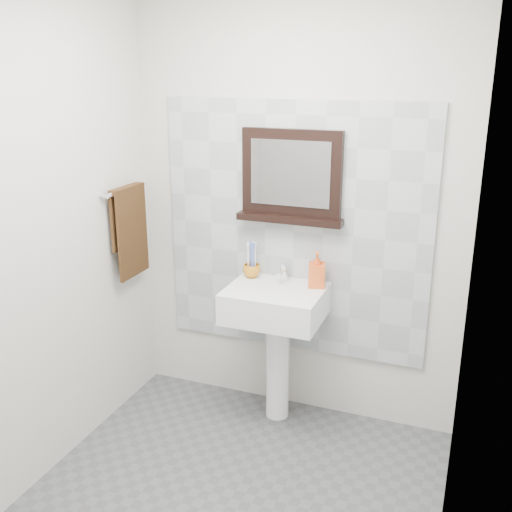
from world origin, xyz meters
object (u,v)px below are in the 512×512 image
at_px(toothbrush_cup, 252,271).
at_px(framed_mirror, 291,179).
at_px(soap_dispenser, 317,269).
at_px(hand_towel, 130,224).
at_px(pedestal_sink, 276,318).

xyz_separation_m(toothbrush_cup, framed_mirror, (0.22, 0.06, 0.56)).
bearing_deg(soap_dispenser, toothbrush_cup, 163.20).
bearing_deg(framed_mirror, toothbrush_cup, -164.04).
bearing_deg(hand_towel, framed_mirror, 15.59).
xyz_separation_m(pedestal_sink, hand_towel, (-0.91, -0.07, 0.49)).
bearing_deg(pedestal_sink, soap_dispenser, 27.61).
distance_m(soap_dispenser, hand_towel, 1.15).
bearing_deg(soap_dispenser, hand_towel, 174.43).
bearing_deg(toothbrush_cup, pedestal_sink, -31.78).
xyz_separation_m(soap_dispenser, framed_mirror, (-0.19, 0.08, 0.50)).
relative_size(framed_mirror, hand_towel, 1.14).
relative_size(toothbrush_cup, soap_dispenser, 0.49).
bearing_deg(soap_dispenser, framed_mirror, 142.87).
relative_size(pedestal_sink, soap_dispenser, 4.62).
bearing_deg(toothbrush_cup, soap_dispenser, -1.96).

